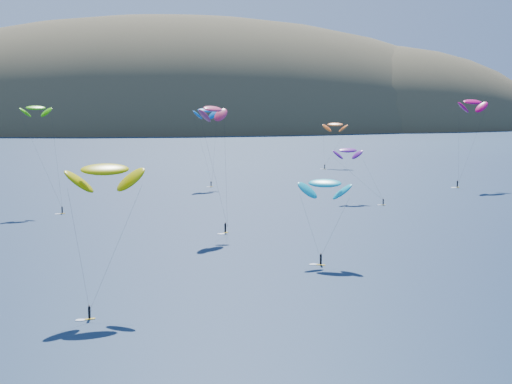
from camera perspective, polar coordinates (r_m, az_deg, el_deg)
The scene contains 9 objects.
island at distance 617.04m, azimuth -4.32°, elevation 4.27°, with size 730.00×300.00×210.00m.
kitesurfer_2 at distance 94.92m, azimuth -12.00°, elevation 1.77°, with size 10.39×11.68×20.23m.
kitesurfer_3 at distance 177.80m, azimuth -17.20°, elevation 6.43°, with size 10.77×12.83×26.06m.
kitesurfer_4 at distance 214.73m, azimuth -4.05°, elevation 6.52°, with size 9.36×8.90×24.87m.
kitesurfer_5 at distance 117.82m, azimuth 5.53°, elevation 0.69°, with size 9.38×8.64×15.10m.
kitesurfer_6 at distance 184.97m, azimuth 7.36°, elevation 3.32°, with size 10.83×11.61×15.03m.
kitesurfer_8 at distance 222.84m, azimuth 16.94°, elevation 6.90°, with size 12.31×8.42×27.92m.
kitesurfer_9 at distance 143.78m, azimuth -3.48°, elevation 6.62°, with size 8.34×10.54×26.68m.
kitesurfer_11 at distance 271.96m, azimuth 6.35°, elevation 5.38°, with size 12.01×13.52×18.48m.
Camera 1 is at (-16.46, -50.98, 27.23)m, focal length 50.00 mm.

